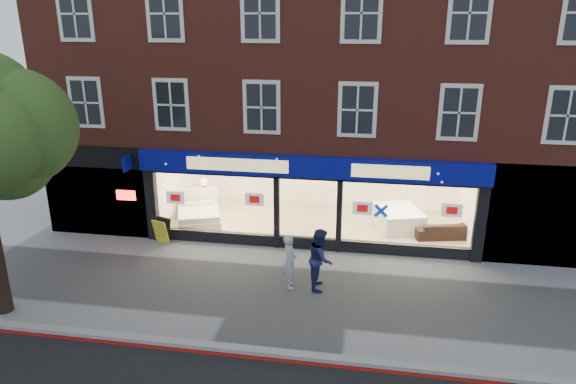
% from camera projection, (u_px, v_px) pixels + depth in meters
% --- Properties ---
extents(ground, '(120.00, 120.00, 0.00)m').
position_uv_depth(ground, '(293.00, 293.00, 14.66)').
color(ground, gray).
rests_on(ground, ground).
extents(kerb_line, '(60.00, 0.10, 0.01)m').
position_uv_depth(kerb_line, '(272.00, 360.00, 11.76)').
color(kerb_line, '#8C0A07').
rests_on(kerb_line, ground).
extents(kerb_stone, '(60.00, 0.25, 0.12)m').
position_uv_depth(kerb_stone, '(274.00, 353.00, 11.93)').
color(kerb_stone, gray).
rests_on(kerb_stone, ground).
extents(showroom_floor, '(11.00, 4.50, 0.10)m').
position_uv_depth(showroom_floor, '(315.00, 223.00, 19.55)').
color(showroom_floor, tan).
rests_on(showroom_floor, ground).
extents(building, '(19.00, 8.26, 10.30)m').
position_uv_depth(building, '(323.00, 41.00, 19.03)').
color(building, maroon).
rests_on(building, ground).
extents(display_bed, '(2.18, 2.38, 1.09)m').
position_uv_depth(display_bed, '(199.00, 215.00, 19.42)').
color(display_bed, silver).
rests_on(display_bed, showroom_floor).
extents(bedside_table, '(0.55, 0.55, 0.55)m').
position_uv_depth(bedside_table, '(205.00, 199.00, 21.28)').
color(bedside_table, brown).
rests_on(bedside_table, showroom_floor).
extents(mattress_stack, '(1.96, 2.22, 0.74)m').
position_uv_depth(mattress_stack, '(398.00, 219.00, 18.89)').
color(mattress_stack, silver).
rests_on(mattress_stack, showroom_floor).
extents(sofa, '(2.06, 1.17, 0.57)m').
position_uv_depth(sofa, '(442.00, 230.00, 18.11)').
color(sofa, black).
rests_on(sofa, showroom_floor).
extents(a_board, '(0.67, 0.54, 0.90)m').
position_uv_depth(a_board, '(162.00, 231.00, 17.83)').
color(a_board, gold).
rests_on(a_board, ground).
extents(pedestrian_grey, '(0.52, 0.67, 1.63)m').
position_uv_depth(pedestrian_grey, '(290.00, 261.00, 14.77)').
color(pedestrian_grey, '#ABADB3').
rests_on(pedestrian_grey, ground).
extents(pedestrian_blue, '(0.74, 0.92, 1.82)m').
position_uv_depth(pedestrian_blue, '(321.00, 259.00, 14.72)').
color(pedestrian_blue, '#1C214F').
rests_on(pedestrian_blue, ground).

